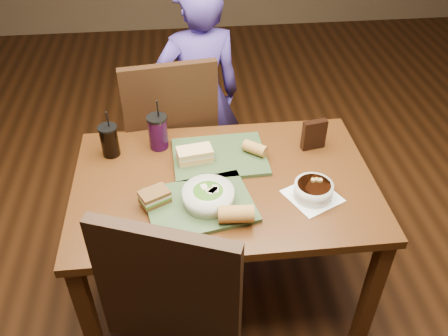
% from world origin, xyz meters
% --- Properties ---
extents(ground, '(6.00, 6.00, 0.00)m').
position_xyz_m(ground, '(0.00, 0.00, 0.00)').
color(ground, '#381C0B').
rests_on(ground, ground).
extents(dining_table, '(1.30, 0.85, 0.75)m').
position_xyz_m(dining_table, '(0.00, 0.00, 0.66)').
color(dining_table, '#46250E').
rests_on(dining_table, ground).
extents(chair_far, '(0.52, 0.53, 1.08)m').
position_xyz_m(chair_far, '(-0.21, 0.58, 0.60)').
color(chair_far, black).
rests_on(chair_far, ground).
extents(diner, '(0.55, 0.41, 1.35)m').
position_xyz_m(diner, '(-0.05, 0.83, 0.68)').
color(diner, '#45338D').
rests_on(diner, ground).
extents(tray_near, '(0.47, 0.40, 0.02)m').
position_xyz_m(tray_near, '(-0.11, -0.15, 0.76)').
color(tray_near, '#2F4324').
rests_on(tray_near, dining_table).
extents(tray_far, '(0.43, 0.34, 0.02)m').
position_xyz_m(tray_far, '(-0.00, 0.16, 0.76)').
color(tray_far, '#2F4324').
rests_on(tray_far, dining_table).
extents(salad_bowl, '(0.21, 0.21, 0.07)m').
position_xyz_m(salad_bowl, '(-0.08, -0.15, 0.80)').
color(salad_bowl, silver).
rests_on(salad_bowl, tray_near).
extents(soup_bowl, '(0.26, 0.26, 0.08)m').
position_xyz_m(soup_bowl, '(0.35, -0.14, 0.79)').
color(soup_bowl, white).
rests_on(soup_bowl, dining_table).
extents(sandwich_near, '(0.14, 0.12, 0.05)m').
position_xyz_m(sandwich_near, '(-0.29, -0.12, 0.80)').
color(sandwich_near, '#593819').
rests_on(sandwich_near, tray_near).
extents(sandwich_far, '(0.17, 0.11, 0.06)m').
position_xyz_m(sandwich_far, '(-0.12, 0.13, 0.80)').
color(sandwich_far, tan).
rests_on(sandwich_far, tray_far).
extents(baguette_near, '(0.14, 0.08, 0.07)m').
position_xyz_m(baguette_near, '(0.02, -0.26, 0.80)').
color(baguette_near, '#AD7533').
rests_on(baguette_near, tray_near).
extents(baguette_far, '(0.12, 0.11, 0.05)m').
position_xyz_m(baguette_far, '(0.16, 0.16, 0.80)').
color(baguette_far, '#AD7533').
rests_on(baguette_far, tray_far).
extents(cup_cola, '(0.09, 0.09, 0.23)m').
position_xyz_m(cup_cola, '(-0.50, 0.24, 0.83)').
color(cup_cola, black).
rests_on(cup_cola, dining_table).
extents(cup_berry, '(0.09, 0.09, 0.26)m').
position_xyz_m(cup_berry, '(-0.28, 0.28, 0.83)').
color(cup_berry, black).
rests_on(cup_berry, dining_table).
extents(chip_bag, '(0.12, 0.06, 0.15)m').
position_xyz_m(chip_bag, '(0.44, 0.20, 0.82)').
color(chip_bag, black).
rests_on(chip_bag, dining_table).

